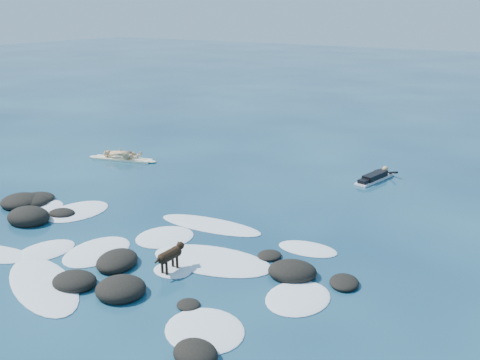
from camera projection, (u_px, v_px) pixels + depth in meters
The scene contains 6 objects.
ground at pixel (135, 232), 16.95m from camera, with size 160.00×160.00×0.00m, color #0A2642.
reef_rocks at pixel (61, 239), 16.17m from camera, with size 13.52×5.99×0.66m.
breaking_foam at pixel (134, 253), 15.49m from camera, with size 12.14×7.69×0.12m.
standing_surfer_rig at pixel (121, 144), 24.62m from camera, with size 3.37×1.38×1.95m.
paddling_surfer_rig at pixel (375, 177), 21.96m from camera, with size 1.21×2.52×0.43m.
dog at pixel (171, 255), 14.31m from camera, with size 0.33×1.20×0.76m.
Camera 1 is at (11.25, -11.30, 6.86)m, focal length 40.00 mm.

